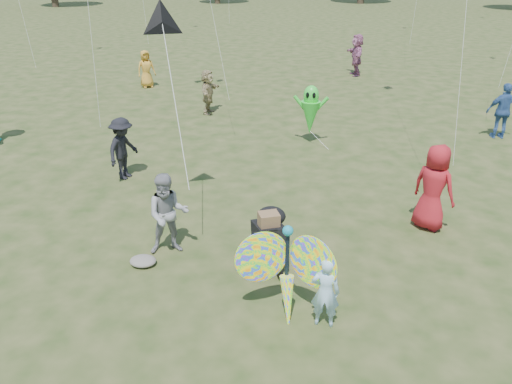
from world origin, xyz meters
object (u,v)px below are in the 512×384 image
crowd_j (357,55)px  butterfly_kite (287,273)px  alien_kite (310,112)px  crowd_a (434,187)px  crowd_c (503,111)px  crowd_d (208,92)px  jogging_stroller (269,235)px  crowd_g (146,69)px  crowd_b (123,149)px  child_girl (325,292)px  adult_man (168,214)px

crowd_j → butterfly_kite: 17.58m
alien_kite → crowd_a: bearing=-58.1°
crowd_c → crowd_d: (-9.42, 0.93, -0.07)m
jogging_stroller → butterfly_kite: butterfly_kite is taller
crowd_g → crowd_b: bearing=-111.1°
crowd_b → jogging_stroller: size_ratio=1.36×
child_girl → adult_man: bearing=-27.4°
child_girl → adult_man: (-2.96, 1.55, 0.20)m
butterfly_kite → crowd_g: bearing=119.3°
crowd_b → crowd_g: 9.57m
adult_man → alien_kite: 6.75m
child_girl → butterfly_kite: size_ratio=0.66×
crowd_c → jogging_stroller: bearing=47.4°
adult_man → crowd_j: bearing=57.9°
adult_man → crowd_j: crowd_j is taller
crowd_b → jogging_stroller: crowd_b is taller
crowd_b → jogging_stroller: bearing=-115.5°
alien_kite → crowd_j: bearing=82.4°
adult_man → crowd_a: (4.89, 1.86, 0.10)m
adult_man → crowd_j: (3.34, 16.10, 0.14)m
crowd_g → adult_man: bearing=-106.0°
child_girl → butterfly_kite: bearing=-8.6°
adult_man → crowd_g: bearing=93.1°
crowd_b → crowd_d: crowd_b is taller
crowd_a → crowd_c: 6.75m
crowd_c → crowd_j: 9.19m
crowd_j → jogging_stroller: size_ratio=1.61×
crowd_c → crowd_j: crowd_j is taller
crowd_j → jogging_stroller: bearing=-19.8°
crowd_b → crowd_c: bearing=-51.7°
crowd_a → alien_kite: (-2.84, 4.57, 0.08)m
crowd_a → alien_kite: crowd_a is taller
crowd_a → crowd_c: bearing=-78.4°
crowd_a → child_girl: bearing=96.7°
crowd_b → crowd_c: size_ratio=0.93×
crowd_g → jogging_stroller: 14.20m
crowd_a → alien_kite: bearing=-21.9°
crowd_j → crowd_d: bearing=-49.9°
crowd_c → jogging_stroller: (-5.80, -8.10, -0.22)m
crowd_g → alien_kite: (7.32, -5.73, 0.21)m
crowd_c → crowd_d: crowd_c is taller
crowd_b → crowd_d: bearing=6.7°
child_girl → adult_man: 3.35m
crowd_j → butterfly_kite: size_ratio=1.04×
jogging_stroller → butterfly_kite: size_ratio=0.65×
adult_man → crowd_c: crowd_c is taller
butterfly_kite → crowd_d: bearing=111.5°
crowd_b → crowd_d: 5.88m
crowd_c → butterfly_kite: 10.86m
crowd_b → crowd_c: crowd_c is taller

